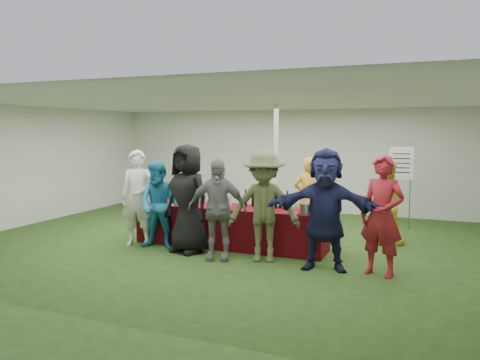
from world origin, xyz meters
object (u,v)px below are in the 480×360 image
at_px(staff_pourer, 309,198).
at_px(customer_2, 188,199).
at_px(wine_list_sign, 401,169).
at_px(customer_3, 217,209).
at_px(staff_back, 385,202).
at_px(customer_0, 138,198).
at_px(customer_1, 160,205).
at_px(dump_bucket, 308,209).
at_px(serving_table, 230,226).
at_px(customer_5, 325,209).
at_px(customer_4, 264,206).
at_px(customer_6, 382,216).

distance_m(staff_pourer, customer_2, 2.52).
xyz_separation_m(wine_list_sign, customer_3, (-2.67, -3.70, -0.47)).
bearing_deg(staff_back, wine_list_sign, -102.68).
height_order(customer_0, customer_1, customer_0).
xyz_separation_m(dump_bucket, customer_0, (-3.14, -0.36, 0.06)).
relative_size(serving_table, customer_1, 2.25).
bearing_deg(serving_table, customer_1, -150.57).
xyz_separation_m(serving_table, customer_0, (-1.62, -0.58, 0.52)).
xyz_separation_m(dump_bucket, customer_1, (-2.64, -0.41, -0.04)).
height_order(staff_back, customer_5, customer_5).
relative_size(customer_1, customer_4, 0.88).
distance_m(wine_list_sign, customer_4, 4.02).
height_order(staff_pourer, customer_2, customer_2).
bearing_deg(customer_1, customer_2, -9.59).
bearing_deg(customer_4, dump_bucket, 25.52).
distance_m(serving_table, customer_1, 1.36).
distance_m(customer_1, customer_4, 2.04).
bearing_deg(serving_table, customer_2, -128.05).
bearing_deg(customer_4, staff_back, 36.54).
xyz_separation_m(staff_pourer, customer_5, (0.74, -1.94, 0.13)).
bearing_deg(dump_bucket, customer_5, -53.31).
distance_m(customer_2, customer_4, 1.44).
xyz_separation_m(staff_pourer, customer_2, (-1.72, -1.83, 0.14)).
xyz_separation_m(dump_bucket, customer_2, (-2.04, -0.45, 0.12)).
distance_m(dump_bucket, customer_6, 1.37).
height_order(staff_pourer, staff_back, staff_pourer).
relative_size(wine_list_sign, customer_0, 1.00).
distance_m(dump_bucket, wine_list_sign, 3.33).
relative_size(customer_1, customer_5, 0.85).
relative_size(customer_0, customer_2, 0.94).
relative_size(staff_pourer, customer_5, 0.87).
bearing_deg(customer_5, wine_list_sign, 67.56).
relative_size(customer_0, customer_5, 0.95).
distance_m(serving_table, customer_5, 2.16).
xyz_separation_m(staff_back, customer_4, (-1.72, -2.03, 0.12)).
relative_size(wine_list_sign, customer_4, 0.99).
bearing_deg(wine_list_sign, customer_3, -125.85).
relative_size(serving_table, dump_bucket, 13.49).
bearing_deg(customer_0, customer_2, -21.48).
relative_size(dump_bucket, staff_back, 0.17).
xyz_separation_m(customer_2, customer_6, (3.30, -0.09, -0.06)).
xyz_separation_m(customer_4, customer_6, (1.87, -0.05, -0.01)).
bearing_deg(staff_pourer, customer_6, 119.27).
relative_size(wine_list_sign, customer_6, 1.00).
xyz_separation_m(customer_5, customer_6, (0.84, 0.01, -0.04)).
xyz_separation_m(serving_table, dump_bucket, (1.52, -0.22, 0.46)).
bearing_deg(customer_1, customer_5, -8.81).
bearing_deg(customer_3, dump_bucket, 11.11).
height_order(serving_table, customer_4, customer_4).
xyz_separation_m(dump_bucket, staff_back, (1.11, 1.55, -0.04)).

